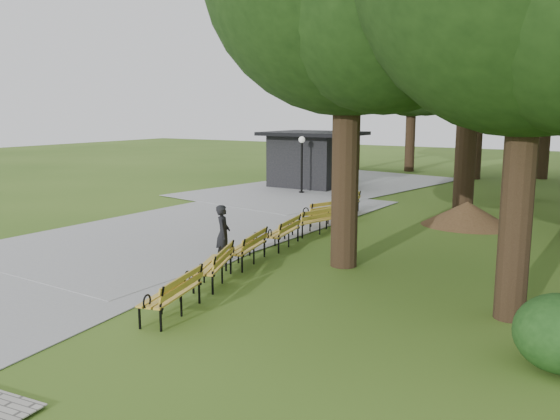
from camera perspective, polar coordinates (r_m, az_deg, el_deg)
The scene contains 14 objects.
ground at distance 16.31m, azimuth -2.32°, elevation -4.38°, with size 100.00×100.00×0.00m, color #395B1A.
path at distance 20.98m, azimuth -6.83°, elevation -1.15°, with size 12.00×38.00×0.06m, color #979799.
person at distance 15.39m, azimuth -5.66°, elevation -2.34°, with size 0.56×0.37×1.54m, color black.
kiosk at distance 30.46m, azimuth 3.00°, elevation 5.04°, with size 4.66×4.05×2.92m, color black, non-canonical shape.
lamp_post at distance 27.87m, azimuth 2.18°, elevation 5.78°, with size 0.32×0.32×2.78m.
dirt_mound at distance 21.13m, azimuth 18.08°, elevation -0.37°, with size 2.67×2.67×0.87m, color #47301C.
bench_0 at distance 11.64m, azimuth -10.77°, elevation -8.18°, with size 1.90×0.64×0.88m, color gold, non-canonical shape.
bench_1 at distance 13.60m, azimuth -6.68°, elevation -5.44°, with size 1.90×0.64×0.88m, color gold, non-canonical shape.
bench_2 at distance 15.22m, azimuth -3.40°, elevation -3.73°, with size 1.90×0.64×0.88m, color gold, non-canonical shape.
bench_3 at distance 17.10m, azimuth 0.18°, elevation -2.20°, with size 1.90×0.64×0.88m, color gold, non-canonical shape.
bench_4 at distance 18.93m, azimuth 3.48°, elevation -1.03°, with size 1.90×0.64×0.88m, color gold, non-canonical shape.
bench_5 at distance 20.52m, azimuth 4.37°, elevation -0.19°, with size 1.90×0.64×0.88m, color gold, non-canonical shape.
bench_6 at distance 22.36m, azimuth 6.47°, elevation 0.61°, with size 1.90×0.64×0.88m, color gold, non-canonical shape.
shrub_0 at distance 10.29m, azimuth 25.86°, elevation -14.13°, with size 1.44×1.44×1.22m, color #193D14.
Camera 1 is at (8.83, -13.12, 4.01)m, focal length 36.87 mm.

